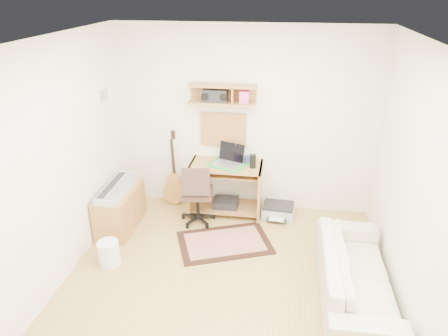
# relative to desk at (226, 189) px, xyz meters

# --- Properties ---
(floor) EXTENTS (3.60, 4.00, 0.01)m
(floor) POSITION_rel_desk_xyz_m (0.23, -1.73, -0.38)
(floor) COLOR tan
(floor) RESTS_ON ground
(ceiling) EXTENTS (3.60, 4.00, 0.01)m
(ceiling) POSITION_rel_desk_xyz_m (0.23, -1.73, 2.23)
(ceiling) COLOR white
(ceiling) RESTS_ON ground
(back_wall) EXTENTS (3.60, 0.01, 2.60)m
(back_wall) POSITION_rel_desk_xyz_m (0.23, 0.28, 0.93)
(back_wall) COLOR white
(back_wall) RESTS_ON ground
(left_wall) EXTENTS (0.01, 4.00, 2.60)m
(left_wall) POSITION_rel_desk_xyz_m (-1.58, -1.73, 0.93)
(left_wall) COLOR white
(left_wall) RESTS_ON ground
(right_wall) EXTENTS (0.01, 4.00, 2.60)m
(right_wall) POSITION_rel_desk_xyz_m (2.03, -1.73, 0.93)
(right_wall) COLOR white
(right_wall) RESTS_ON ground
(wall_shelf) EXTENTS (0.90, 0.25, 0.26)m
(wall_shelf) POSITION_rel_desk_xyz_m (-0.07, 0.15, 1.32)
(wall_shelf) COLOR #B07E3E
(wall_shelf) RESTS_ON back_wall
(cork_board) EXTENTS (0.64, 0.03, 0.49)m
(cork_board) POSITION_rel_desk_xyz_m (-0.07, 0.25, 0.79)
(cork_board) COLOR tan
(cork_board) RESTS_ON back_wall
(wall_photo) EXTENTS (0.02, 0.20, 0.15)m
(wall_photo) POSITION_rel_desk_xyz_m (-1.56, -0.23, 1.34)
(wall_photo) COLOR #4C8CBF
(wall_photo) RESTS_ON left_wall
(desk) EXTENTS (1.00, 0.55, 0.75)m
(desk) POSITION_rel_desk_xyz_m (0.00, 0.00, 0.00)
(desk) COLOR #B07E3E
(desk) RESTS_ON floor
(laptop) EXTENTS (0.48, 0.48, 0.29)m
(laptop) POSITION_rel_desk_xyz_m (0.02, -0.02, 0.52)
(laptop) COLOR silver
(laptop) RESTS_ON desk
(speaker) EXTENTS (0.09, 0.09, 0.19)m
(speaker) POSITION_rel_desk_xyz_m (0.38, -0.05, 0.47)
(speaker) COLOR black
(speaker) RESTS_ON desk
(desk_lamp) EXTENTS (0.09, 0.09, 0.28)m
(desk_lamp) POSITION_rel_desk_xyz_m (0.17, 0.14, 0.51)
(desk_lamp) COLOR black
(desk_lamp) RESTS_ON desk
(pencil_cup) EXTENTS (0.08, 0.08, 0.11)m
(pencil_cup) POSITION_rel_desk_xyz_m (0.28, 0.10, 0.43)
(pencil_cup) COLOR #2E408A
(pencil_cup) RESTS_ON desk
(boombox) EXTENTS (0.33, 0.15, 0.17)m
(boombox) POSITION_rel_desk_xyz_m (-0.17, 0.15, 1.30)
(boombox) COLOR black
(boombox) RESTS_ON wall_shelf
(rug) EXTENTS (1.35, 1.13, 0.02)m
(rug) POSITION_rel_desk_xyz_m (0.10, -0.79, -0.37)
(rug) COLOR tan
(rug) RESTS_ON floor
(task_chair) EXTENTS (0.51, 0.51, 0.89)m
(task_chair) POSITION_rel_desk_xyz_m (-0.34, -0.33, 0.07)
(task_chair) COLOR #3A2822
(task_chair) RESTS_ON floor
(cabinet) EXTENTS (0.40, 0.90, 0.55)m
(cabinet) POSITION_rel_desk_xyz_m (-1.35, -0.61, -0.10)
(cabinet) COLOR #B07E3E
(cabinet) RESTS_ON floor
(music_keyboard) EXTENTS (0.28, 0.88, 0.08)m
(music_keyboard) POSITION_rel_desk_xyz_m (-1.35, -0.61, 0.21)
(music_keyboard) COLOR #B2B5BA
(music_keyboard) RESTS_ON cabinet
(guitar) EXTENTS (0.32, 0.22, 1.13)m
(guitar) POSITION_rel_desk_xyz_m (-0.80, 0.13, 0.19)
(guitar) COLOR #B77C38
(guitar) RESTS_ON floor
(waste_basket) EXTENTS (0.27, 0.27, 0.30)m
(waste_basket) POSITION_rel_desk_xyz_m (-1.18, -1.42, -0.23)
(waste_basket) COLOR white
(waste_basket) RESTS_ON floor
(printer) EXTENTS (0.46, 0.37, 0.17)m
(printer) POSITION_rel_desk_xyz_m (0.76, 0.00, -0.29)
(printer) COLOR #A5A8AA
(printer) RESTS_ON floor
(sofa) EXTENTS (0.53, 1.82, 0.71)m
(sofa) POSITION_rel_desk_xyz_m (1.61, -1.55, -0.02)
(sofa) COLOR beige
(sofa) RESTS_ON floor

